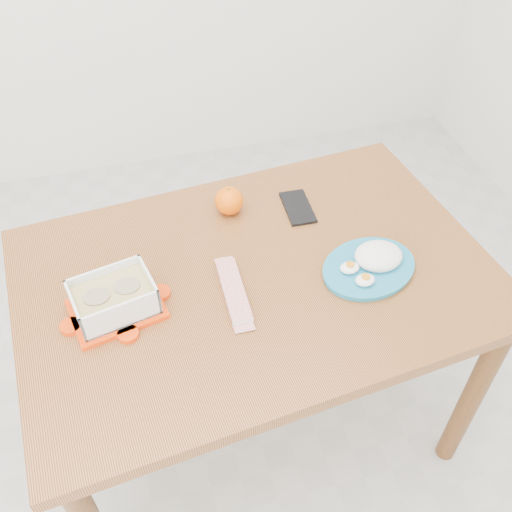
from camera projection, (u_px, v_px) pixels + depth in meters
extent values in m
plane|color=#B7B7B2|center=(205.00, 459.00, 1.90)|extent=(3.50, 3.50, 0.00)
cube|color=#9E622D|center=(256.00, 278.00, 1.49)|extent=(1.30, 0.94, 0.04)
cylinder|color=brown|center=(473.00, 396.00, 1.67)|extent=(0.06, 0.06, 0.71)
cylinder|color=brown|center=(60.00, 328.00, 1.84)|extent=(0.06, 0.06, 0.71)
cylinder|color=brown|center=(359.00, 244.00, 2.13)|extent=(0.06, 0.06, 0.71)
cube|color=#EB3807|center=(117.00, 309.00, 1.38)|extent=(0.25, 0.21, 0.01)
cube|color=white|center=(113.00, 297.00, 1.35)|extent=(0.21, 0.17, 0.08)
cube|color=tan|center=(114.00, 299.00, 1.36)|extent=(0.20, 0.16, 0.05)
cylinder|color=#977F63|center=(97.00, 299.00, 1.33)|extent=(0.08, 0.08, 0.02)
cylinder|color=#977F63|center=(128.00, 288.00, 1.35)|extent=(0.08, 0.08, 0.02)
sphere|color=#FF6B05|center=(229.00, 201.00, 1.62)|extent=(0.08, 0.08, 0.08)
cylinder|color=teal|center=(368.00, 268.00, 1.48)|extent=(0.32, 0.32, 0.02)
ellipsoid|color=silver|center=(379.00, 253.00, 1.47)|extent=(0.15, 0.14, 0.05)
ellipsoid|color=white|center=(350.00, 268.00, 1.45)|extent=(0.06, 0.05, 0.02)
ellipsoid|color=white|center=(365.00, 280.00, 1.42)|extent=(0.06, 0.05, 0.02)
cube|color=#AF080B|center=(234.00, 291.00, 1.42)|extent=(0.05, 0.21, 0.02)
cube|color=black|center=(298.00, 207.00, 1.66)|extent=(0.08, 0.15, 0.01)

